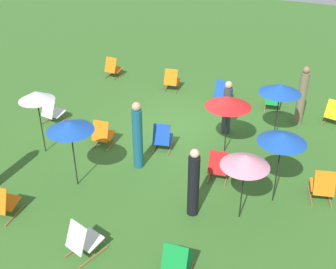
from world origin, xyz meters
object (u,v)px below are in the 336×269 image
(deckchair_4, at_px, (219,166))
(deckchair_13, at_px, (113,68))
(person_1, at_px, (302,96))
(umbrella_1, at_px, (36,96))
(deckchair_3, at_px, (52,112))
(umbrella_5, at_px, (245,161))
(deckchair_0, at_px, (2,203))
(deckchair_5, at_px, (223,93))
(deckchair_12, at_px, (172,80))
(deckchair_11, at_px, (273,99))
(deckchair_2, at_px, (162,138))
(deckchair_9, at_px, (334,113))
(deckchair_6, at_px, (103,134))
(umbrella_2, at_px, (228,102))
(person_0, at_px, (138,136))
(person_4, at_px, (193,184))
(umbrella_3, at_px, (70,126))
(umbrella_0, at_px, (281,89))
(umbrella_4, at_px, (282,138))
(deckchair_1, at_px, (322,186))
(person_2, at_px, (227,109))
(deckchair_8, at_px, (177,262))
(deckchair_10, at_px, (83,240))

(deckchair_4, xyz_separation_m, deckchair_13, (6.22, -4.63, 0.00))
(deckchair_13, xyz_separation_m, person_1, (-7.43, 0.64, 0.56))
(umbrella_1, bearing_deg, deckchair_3, -57.48)
(umbrella_5, bearing_deg, deckchair_0, 26.23)
(deckchair_5, height_order, deckchair_12, same)
(deckchair_11, bearing_deg, deckchair_2, 49.11)
(deckchair_11, bearing_deg, deckchair_9, 163.49)
(deckchair_6, relative_size, deckchair_13, 1.00)
(umbrella_1, bearing_deg, umbrella_2, -153.39)
(deckchair_4, bearing_deg, person_0, 0.91)
(deckchair_5, height_order, person_1, person_1)
(person_4, bearing_deg, umbrella_3, -74.74)
(deckchair_4, height_order, umbrella_1, umbrella_1)
(umbrella_0, relative_size, umbrella_2, 1.07)
(deckchair_11, distance_m, person_1, 1.27)
(deckchair_6, height_order, person_4, person_4)
(person_4, bearing_deg, umbrella_0, 178.00)
(umbrella_0, bearing_deg, deckchair_13, -17.09)
(deckchair_2, bearing_deg, person_1, -148.45)
(umbrella_1, distance_m, umbrella_2, 5.12)
(deckchair_11, bearing_deg, umbrella_4, 92.46)
(deckchair_1, bearing_deg, umbrella_1, -7.40)
(deckchair_1, relative_size, deckchair_6, 1.04)
(deckchair_9, bearing_deg, deckchair_5, 11.72)
(deckchair_9, relative_size, umbrella_3, 0.47)
(deckchair_11, relative_size, umbrella_0, 0.46)
(deckchair_2, height_order, umbrella_3, umbrella_3)
(deckchair_3, distance_m, umbrella_3, 3.83)
(deckchair_1, xyz_separation_m, umbrella_3, (5.58, 2.14, 1.30))
(person_1, xyz_separation_m, person_4, (1.25, 5.55, -0.10))
(deckchair_0, relative_size, deckchair_12, 0.99)
(deckchair_0, relative_size, deckchair_2, 0.97)
(umbrella_0, distance_m, umbrella_3, 5.81)
(deckchair_5, bearing_deg, person_2, 111.32)
(umbrella_4, height_order, umbrella_5, umbrella_4)
(deckchair_13, relative_size, umbrella_5, 0.50)
(deckchair_6, distance_m, umbrella_0, 5.18)
(deckchair_5, bearing_deg, umbrella_4, 121.54)
(umbrella_0, bearing_deg, umbrella_1, 31.28)
(deckchair_13, relative_size, umbrella_0, 0.45)
(deckchair_3, bearing_deg, deckchair_12, -112.33)
(deckchair_6, distance_m, deckchair_8, 5.23)
(umbrella_1, bearing_deg, deckchair_0, 112.20)
(deckchair_2, relative_size, person_4, 0.50)
(deckchair_0, distance_m, deckchair_10, 2.33)
(deckchair_9, bearing_deg, umbrella_2, 61.63)
(deckchair_9, relative_size, person_1, 0.44)
(deckchair_1, xyz_separation_m, deckchair_10, (3.99, 4.00, 0.00))
(deckchair_3, bearing_deg, deckchair_2, -171.45)
(deckchair_8, distance_m, deckchair_13, 10.39)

